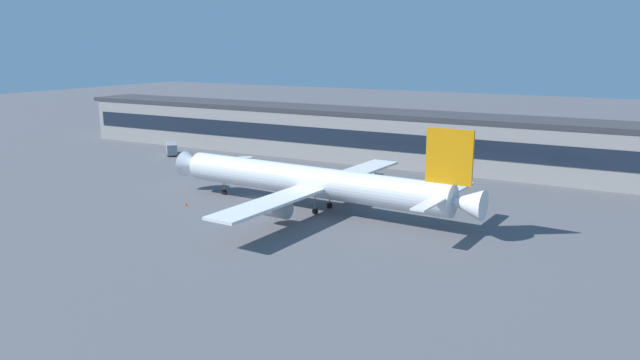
% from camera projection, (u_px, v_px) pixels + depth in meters
% --- Properties ---
extents(ground_plane, '(600.00, 600.00, 0.00)m').
position_uv_depth(ground_plane, '(253.00, 198.00, 127.43)').
color(ground_plane, '#56565B').
extents(terminal_building, '(190.19, 15.91, 13.87)m').
position_uv_depth(terminal_building, '(358.00, 135.00, 168.68)').
color(terminal_building, '#9E9993').
rests_on(terminal_building, ground_plane).
extents(airliner, '(67.42, 57.93, 17.75)m').
position_uv_depth(airliner, '(314.00, 182.00, 117.29)').
color(airliner, white).
rests_on(airliner, ground_plane).
extents(baggage_tug, '(4.01, 3.90, 1.85)m').
position_uv_depth(baggage_tug, '(245.00, 160.00, 163.54)').
color(baggage_tug, white).
rests_on(baggage_tug, ground_plane).
extents(fuel_truck, '(7.95, 7.88, 3.35)m').
position_uv_depth(fuel_truck, '(172.00, 148.00, 177.02)').
color(fuel_truck, gray).
rests_on(fuel_truck, ground_plane).
extents(pushback_tractor, '(5.18, 3.39, 1.75)m').
position_uv_depth(pushback_tractor, '(366.00, 170.00, 150.44)').
color(pushback_tractor, white).
rests_on(pushback_tractor, ground_plane).
extents(traffic_cone_0, '(0.53, 0.53, 0.67)m').
position_uv_depth(traffic_cone_0, '(186.00, 204.00, 121.42)').
color(traffic_cone_0, '#F2590C').
rests_on(traffic_cone_0, ground_plane).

